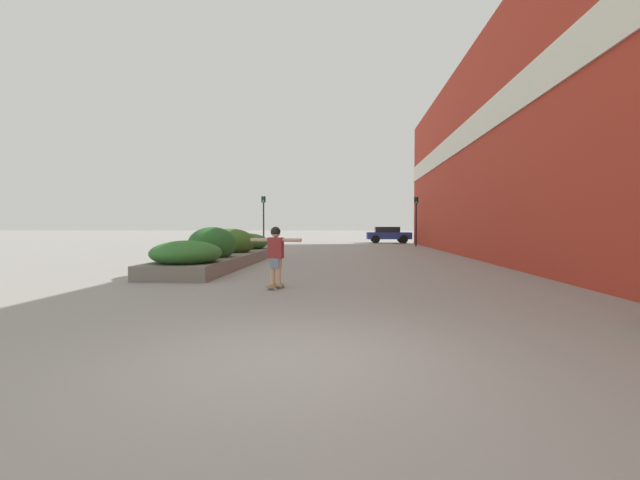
{
  "coord_description": "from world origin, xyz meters",
  "views": [
    {
      "loc": [
        0.62,
        -4.64,
        1.47
      ],
      "look_at": [
        -0.75,
        15.81,
        0.82
      ],
      "focal_mm": 24.0,
      "sensor_mm": 36.0,
      "label": 1
    }
  ],
  "objects_px": {
    "traffic_light_right": "(416,213)",
    "traffic_light_left": "(264,213)",
    "skateboarder": "(276,250)",
    "car_leftmost": "(388,234)",
    "skateboard": "(276,286)",
    "car_center_left": "(505,234)"
  },
  "relations": [
    {
      "from": "traffic_light_left",
      "to": "traffic_light_right",
      "type": "relative_size",
      "value": 1.02
    },
    {
      "from": "car_leftmost",
      "to": "skateboard",
      "type": "bearing_deg",
      "value": -10.53
    },
    {
      "from": "car_center_left",
      "to": "traffic_light_right",
      "type": "distance_m",
      "value": 11.19
    },
    {
      "from": "skateboard",
      "to": "car_leftmost",
      "type": "bearing_deg",
      "value": 93.39
    },
    {
      "from": "traffic_light_right",
      "to": "skateboarder",
      "type": "bearing_deg",
      "value": -107.03
    },
    {
      "from": "traffic_light_right",
      "to": "traffic_light_left",
      "type": "bearing_deg",
      "value": -176.62
    },
    {
      "from": "traffic_light_left",
      "to": "traffic_light_right",
      "type": "distance_m",
      "value": 11.17
    },
    {
      "from": "skateboard",
      "to": "traffic_light_left",
      "type": "height_order",
      "value": "traffic_light_left"
    },
    {
      "from": "car_leftmost",
      "to": "traffic_light_right",
      "type": "height_order",
      "value": "traffic_light_right"
    },
    {
      "from": "skateboard",
      "to": "traffic_light_left",
      "type": "distance_m",
      "value": 21.63
    },
    {
      "from": "skateboard",
      "to": "traffic_light_right",
      "type": "height_order",
      "value": "traffic_light_right"
    },
    {
      "from": "traffic_light_left",
      "to": "traffic_light_right",
      "type": "height_order",
      "value": "traffic_light_left"
    },
    {
      "from": "skateboarder",
      "to": "car_leftmost",
      "type": "xyz_separation_m",
      "value": [
        5.2,
        27.98,
        -0.15
      ]
    },
    {
      "from": "traffic_light_left",
      "to": "skateboarder",
      "type": "bearing_deg",
      "value": -77.88
    },
    {
      "from": "skateboard",
      "to": "traffic_light_left",
      "type": "xyz_separation_m",
      "value": [
        -4.51,
        21.01,
        2.42
      ]
    },
    {
      "from": "car_center_left",
      "to": "skateboard",
      "type": "bearing_deg",
      "value": 151.64
    },
    {
      "from": "skateboarder",
      "to": "car_leftmost",
      "type": "bearing_deg",
      "value": 93.39
    },
    {
      "from": "car_leftmost",
      "to": "traffic_light_right",
      "type": "bearing_deg",
      "value": 12.84
    },
    {
      "from": "skateboarder",
      "to": "car_center_left",
      "type": "height_order",
      "value": "car_center_left"
    },
    {
      "from": "skateboarder",
      "to": "car_leftmost",
      "type": "distance_m",
      "value": 28.46
    },
    {
      "from": "car_leftmost",
      "to": "traffic_light_left",
      "type": "xyz_separation_m",
      "value": [
        -9.71,
        -6.97,
        1.71
      ]
    },
    {
      "from": "skateboard",
      "to": "car_leftmost",
      "type": "xyz_separation_m",
      "value": [
        5.2,
        27.98,
        0.7
      ]
    }
  ]
}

